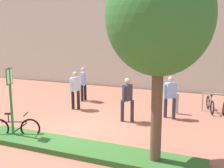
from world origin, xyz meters
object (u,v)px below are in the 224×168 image
at_px(bollard_steel, 177,103).
at_px(person_shirt_blue, 83,82).
at_px(tree_sidewalk, 159,18).
at_px(person_suited_dark, 127,97).
at_px(bike_at_sign, 15,128).
at_px(person_shirt_white, 75,88).
at_px(parking_sign_post, 10,93).
at_px(person_casual_tan, 170,95).

bearing_deg(bollard_steel, person_shirt_blue, 174.14).
relative_size(tree_sidewalk, person_shirt_blue, 3.03).
relative_size(person_suited_dark, person_shirt_blue, 1.00).
distance_m(bike_at_sign, bollard_steel, 6.57).
distance_m(bike_at_sign, person_shirt_blue, 5.39).
bearing_deg(bike_at_sign, person_shirt_blue, 93.71).
bearing_deg(person_shirt_blue, person_shirt_white, -74.61).
distance_m(parking_sign_post, bollard_steel, 6.72).
xyz_separation_m(person_suited_dark, person_casual_tan, (1.44, 1.05, 0.00)).
xyz_separation_m(bollard_steel, person_shirt_blue, (-4.77, 0.49, 0.53)).
height_order(bike_at_sign, person_shirt_white, person_shirt_white).
xyz_separation_m(parking_sign_post, person_shirt_white, (0.08, 3.90, -0.56)).
bearing_deg(person_shirt_blue, bollard_steel, -5.86).
bearing_deg(tree_sidewalk, person_suited_dark, 121.07).
relative_size(bollard_steel, person_casual_tan, 0.52).
bearing_deg(bollard_steel, tree_sidewalk, -86.77).
height_order(tree_sidewalk, person_shirt_white, tree_sidewalk).
xyz_separation_m(parking_sign_post, bike_at_sign, (0.00, 0.08, -1.19)).
relative_size(person_shirt_white, person_casual_tan, 1.00).
height_order(person_shirt_white, person_casual_tan, same).
xyz_separation_m(bike_at_sign, person_shirt_white, (0.08, 3.81, 0.63)).
bearing_deg(person_suited_dark, bollard_steel, 48.56).
bearing_deg(person_suited_dark, tree_sidewalk, -58.93).
relative_size(parking_sign_post, person_suited_dark, 1.36).
bearing_deg(bike_at_sign, bollard_steel, 47.65).
bearing_deg(person_suited_dark, bike_at_sign, -132.88).
xyz_separation_m(parking_sign_post, person_casual_tan, (4.27, 4.18, -0.56)).
xyz_separation_m(person_shirt_white, person_casual_tan, (4.19, 0.28, 0.00)).
bearing_deg(person_shirt_white, person_shirt_blue, 105.39).
bearing_deg(person_casual_tan, bollard_steel, 78.32).
relative_size(bike_at_sign, bollard_steel, 1.74).
relative_size(person_suited_dark, person_casual_tan, 1.00).
height_order(parking_sign_post, person_casual_tan, parking_sign_post).
height_order(parking_sign_post, bollard_steel, parking_sign_post).
bearing_deg(person_shirt_white, person_suited_dark, -15.64).
bearing_deg(person_suited_dark, person_casual_tan, 36.10).
height_order(tree_sidewalk, person_casual_tan, tree_sidewalk).
bearing_deg(bollard_steel, person_casual_tan, -101.68).
bearing_deg(parking_sign_post, person_suited_dark, 47.89).
xyz_separation_m(parking_sign_post, bollard_steel, (4.43, 4.94, -1.09)).
distance_m(parking_sign_post, person_shirt_blue, 5.47).
height_order(bollard_steel, person_casual_tan, person_casual_tan).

